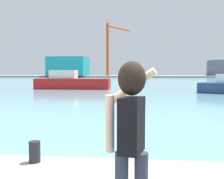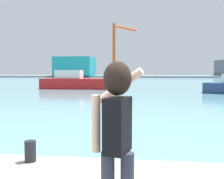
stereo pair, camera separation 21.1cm
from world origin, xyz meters
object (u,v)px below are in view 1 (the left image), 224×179
at_px(person_photographer, 131,128).
at_px(boat_moored, 71,82).
at_px(port_crane, 111,43).
at_px(harbor_bollard, 35,152).
at_px(warehouse_left, 69,66).

relative_size(person_photographer, boat_moored, 0.19).
bearing_deg(port_crane, harbor_bollard, -84.90).
xyz_separation_m(person_photographer, boat_moored, (-8.12, 29.58, -0.82)).
relative_size(boat_moored, warehouse_left, 0.74).
bearing_deg(boat_moored, warehouse_left, 105.81).
xyz_separation_m(harbor_bollard, port_crane, (-7.85, 88.07, 10.51)).
height_order(boat_moored, port_crane, port_crane).
bearing_deg(warehouse_left, harbor_bollard, -75.70).
bearing_deg(person_photographer, port_crane, 20.13).
bearing_deg(boat_moored, harbor_bollard, -76.25).
distance_m(person_photographer, warehouse_left, 89.46).
relative_size(harbor_bollard, boat_moored, 0.04).
bearing_deg(harbor_bollard, port_crane, 95.10).
height_order(person_photographer, port_crane, port_crane).
xyz_separation_m(person_photographer, port_crane, (-9.63, 90.00, 9.63)).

